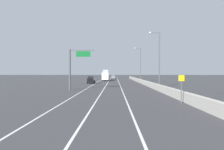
# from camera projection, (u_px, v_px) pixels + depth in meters

# --- Properties ---
(ground_plane) EXTENTS (320.00, 320.00, 0.00)m
(ground_plane) POSITION_uv_depth(u_px,v_px,m) (114.00, 82.00, 68.12)
(ground_plane) COLOR #38383A
(lane_stripe_left) EXTENTS (0.16, 130.00, 0.00)m
(lane_stripe_left) POSITION_uv_depth(u_px,v_px,m) (96.00, 83.00, 59.19)
(lane_stripe_left) COLOR silver
(lane_stripe_left) RESTS_ON ground_plane
(lane_stripe_center) EXTENTS (0.16, 130.00, 0.00)m
(lane_stripe_center) POSITION_uv_depth(u_px,v_px,m) (107.00, 83.00, 59.14)
(lane_stripe_center) COLOR silver
(lane_stripe_center) RESTS_ON ground_plane
(lane_stripe_right) EXTENTS (0.16, 130.00, 0.00)m
(lane_stripe_right) POSITION_uv_depth(u_px,v_px,m) (119.00, 83.00, 59.10)
(lane_stripe_right) COLOR silver
(lane_stripe_right) RESTS_ON ground_plane
(jersey_barrier_right) EXTENTS (0.60, 120.00, 1.10)m
(jersey_barrier_right) POSITION_uv_depth(u_px,v_px,m) (150.00, 85.00, 44.01)
(jersey_barrier_right) COLOR #B2ADA3
(jersey_barrier_right) RESTS_ON ground_plane
(overhead_sign_gantry) EXTENTS (4.68, 0.36, 7.50)m
(overhead_sign_gantry) POSITION_uv_depth(u_px,v_px,m) (74.00, 64.00, 36.07)
(overhead_sign_gantry) COLOR #47474C
(overhead_sign_gantry) RESTS_ON ground_plane
(speed_advisory_sign) EXTENTS (0.60, 0.11, 3.00)m
(speed_advisory_sign) POSITION_uv_depth(u_px,v_px,m) (181.00, 87.00, 20.95)
(speed_advisory_sign) COLOR #4C4C51
(speed_advisory_sign) RESTS_ON ground_plane
(lamp_post_right_second) EXTENTS (2.14, 0.44, 11.28)m
(lamp_post_right_second) POSITION_uv_depth(u_px,v_px,m) (158.00, 56.00, 39.28)
(lamp_post_right_second) COLOR #4C4C51
(lamp_post_right_second) RESTS_ON ground_plane
(lamp_post_right_third) EXTENTS (2.14, 0.44, 11.28)m
(lamp_post_right_third) POSITION_uv_depth(u_px,v_px,m) (140.00, 63.00, 64.76)
(lamp_post_right_third) COLOR #4C4C51
(lamp_post_right_third) RESTS_ON ground_plane
(car_gray_0) EXTENTS (1.95, 4.51, 1.88)m
(car_gray_0) POSITION_uv_depth(u_px,v_px,m) (113.00, 77.00, 95.21)
(car_gray_0) COLOR slate
(car_gray_0) RESTS_ON ground_plane
(car_white_1) EXTENTS (1.95, 4.74, 1.95)m
(car_white_1) POSITION_uv_depth(u_px,v_px,m) (106.00, 77.00, 91.67)
(car_white_1) COLOR white
(car_white_1) RESTS_ON ground_plane
(car_black_2) EXTENTS (2.02, 4.18, 2.09)m
(car_black_2) POSITION_uv_depth(u_px,v_px,m) (91.00, 80.00, 58.28)
(car_black_2) COLOR black
(car_black_2) RESTS_ON ground_plane
(box_truck) EXTENTS (2.58, 8.25, 4.18)m
(box_truck) POSITION_uv_depth(u_px,v_px,m) (105.00, 76.00, 75.23)
(box_truck) COLOR silver
(box_truck) RESTS_ON ground_plane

